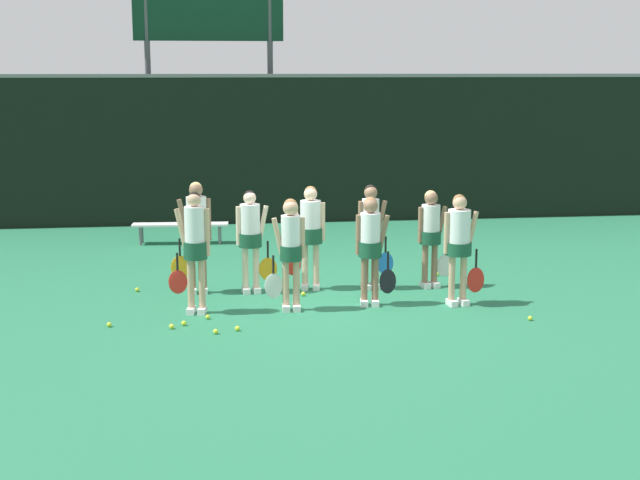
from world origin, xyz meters
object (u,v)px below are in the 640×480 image
scoreboard (209,24)px  tennis_ball_7 (437,274)px  tennis_ball_3 (184,323)px  bench_courtside (180,226)px  player_3 (459,240)px  tennis_ball_6 (172,326)px  tennis_ball_10 (208,317)px  tennis_ball_1 (303,294)px  player_4 (196,228)px  tennis_ball_2 (530,318)px  tennis_ball_8 (424,268)px  player_8 (431,231)px  player_5 (251,233)px  tennis_ball_9 (216,331)px  player_2 (371,242)px  player_0 (195,243)px  tennis_ball_5 (237,328)px  player_1 (290,245)px  tennis_ball_0 (109,325)px  player_6 (310,228)px  player_7 (371,228)px  tennis_ball_4 (137,290)px

scoreboard → tennis_ball_7: bearing=-62.5°
tennis_ball_3 → bench_courtside: bearing=91.8°
player_3 → tennis_ball_3: 4.31m
tennis_ball_6 → tennis_ball_10: tennis_ball_6 is taller
player_3 → tennis_ball_1: player_3 is taller
player_4 → tennis_ball_6: player_4 is taller
bench_courtside → scoreboard: bearing=83.0°
tennis_ball_2 → tennis_ball_8: 3.45m
scoreboard → player_8: 9.56m
player_5 → tennis_ball_3: player_5 is taller
player_3 → tennis_ball_3: size_ratio=24.03×
scoreboard → tennis_ball_9: (-0.07, -10.33, -4.59)m
tennis_ball_6 → player_2: bearing=16.9°
player_0 → player_8: player_0 is taller
tennis_ball_7 → tennis_ball_10: 4.58m
player_8 → tennis_ball_10: 4.06m
tennis_ball_1 → tennis_ball_5: size_ratio=1.00×
tennis_ball_10 → tennis_ball_2: bearing=-8.2°
player_4 → tennis_ball_6: size_ratio=25.19×
player_1 → tennis_ball_8: 3.68m
tennis_ball_7 → tennis_ball_9: (-3.89, -2.99, 0.00)m
player_0 → tennis_ball_8: size_ratio=27.01×
tennis_ball_0 → tennis_ball_5: 1.83m
bench_courtside → player_6: bearing=-58.7°
tennis_ball_10 → player_0: bearing=114.4°
player_5 → player_7: 1.96m
player_5 → player_4: bearing=167.8°
tennis_ball_8 → player_1: bearing=-138.1°
player_1 → player_8: (2.43, 1.14, -0.05)m
bench_courtside → player_1: size_ratio=1.18×
scoreboard → tennis_ball_8: (3.71, -6.87, -4.59)m
tennis_ball_5 → tennis_ball_10: 0.77m
bench_courtside → tennis_ball_3: 6.10m
player_8 → tennis_ball_5: 4.00m
player_7 → tennis_ball_4: (-3.80, 0.29, -0.98)m
player_6 → tennis_ball_3: player_6 is taller
tennis_ball_3 → tennis_ball_6: same height
player_1 → player_4: bearing=140.4°
tennis_ball_2 → bench_courtside: bearing=128.6°
tennis_ball_10 → tennis_ball_9: bearing=-82.1°
player_1 → tennis_ball_7: (2.75, 1.90, -0.97)m
player_5 → tennis_ball_0: player_5 is taller
tennis_ball_2 → tennis_ball_9: (-4.51, -0.09, 0.00)m
player_6 → tennis_ball_1: size_ratio=24.02×
player_5 → tennis_ball_8: player_5 is taller
player_5 → scoreboard: bearing=87.3°
tennis_ball_9 → tennis_ball_8: bearing=42.5°
player_8 → tennis_ball_0: (-5.05, -1.70, -0.92)m
player_0 → tennis_ball_10: bearing=-55.4°
tennis_ball_6 → tennis_ball_8: 5.39m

